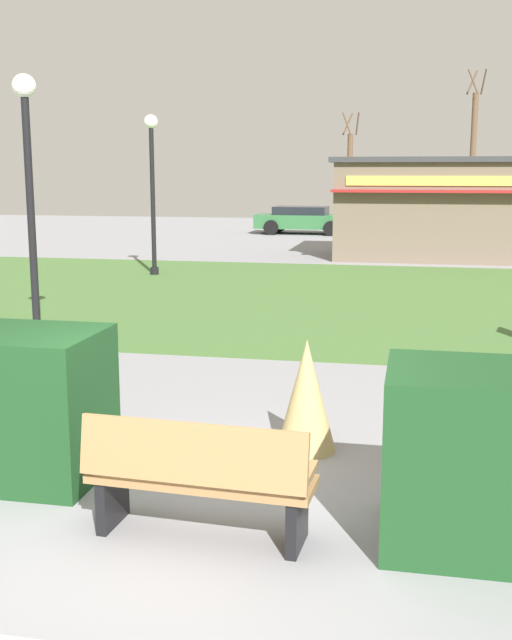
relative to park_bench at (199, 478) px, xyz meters
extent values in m
plane|color=gray|center=(-0.24, 0.25, -0.48)|extent=(80.00, 80.00, 0.00)
cube|color=#446B33|center=(-0.24, 11.63, -0.48)|extent=(36.00, 12.00, 0.01)
cube|color=#9E7547|center=(0.00, 0.07, -0.03)|extent=(1.72, 0.58, 0.06)
cube|color=#9E7547|center=(-0.01, -0.15, 0.25)|extent=(1.70, 0.22, 0.44)
cube|color=black|center=(-0.72, 0.11, -0.26)|extent=(0.11, 0.44, 0.45)
cube|color=black|center=(0.73, 0.03, -0.26)|extent=(0.11, 0.44, 0.45)
cube|color=#9E7547|center=(-0.80, 0.11, 0.09)|extent=(0.09, 0.44, 0.06)
cube|color=#9E7547|center=(0.81, 0.02, 0.09)|extent=(0.09, 0.44, 0.06)
cone|color=tan|center=(0.51, 2.03, 0.08)|extent=(0.59, 0.59, 1.12)
cone|color=tan|center=(-1.89, 1.38, 0.11)|extent=(0.53, 0.53, 1.19)
cylinder|color=black|center=(-4.34, 5.95, -0.38)|extent=(0.22, 0.22, 0.20)
cylinder|color=black|center=(-4.34, 5.95, 1.42)|extent=(0.12, 0.12, 3.81)
sphere|color=white|center=(-4.34, 5.95, 3.48)|extent=(0.36, 0.36, 0.36)
cylinder|color=black|center=(-5.30, 14.42, -0.38)|extent=(0.22, 0.22, 0.20)
cylinder|color=black|center=(-5.30, 14.42, 1.42)|extent=(0.12, 0.12, 3.81)
sphere|color=white|center=(-5.30, 14.42, 3.48)|extent=(0.36, 0.36, 0.36)
cube|color=#6B5B4C|center=(2.78, 20.18, 1.01)|extent=(7.51, 3.73, 2.97)
cube|color=#333338|center=(2.78, 20.18, 2.57)|extent=(7.81, 4.03, 0.16)
cube|color=maroon|center=(2.78, 18.13, 1.66)|extent=(7.61, 0.36, 0.08)
cube|color=#D8CC4C|center=(2.78, 18.29, 1.96)|extent=(6.75, 0.04, 0.28)
cube|color=#2D6638|center=(-3.35, 28.96, 0.07)|extent=(4.23, 1.88, 0.60)
cube|color=black|center=(-3.50, 28.96, 0.50)|extent=(2.34, 1.63, 0.44)
cylinder|color=black|center=(-2.03, 29.86, -0.16)|extent=(0.64, 0.23, 0.64)
cylinder|color=black|center=(-2.07, 28.02, -0.16)|extent=(0.64, 0.23, 0.64)
cylinder|color=black|center=(-4.63, 29.91, -0.16)|extent=(0.64, 0.23, 0.64)
cylinder|color=black|center=(-4.67, 28.07, -0.16)|extent=(0.64, 0.23, 0.64)
cylinder|color=brown|center=(4.00, 33.78, 2.68)|extent=(0.28, 0.28, 6.33)
cylinder|color=brown|center=(4.34, 33.88, 6.35)|extent=(0.25, 0.58, 1.12)
cylinder|color=brown|center=(3.83, 34.08, 6.35)|extent=(0.54, 0.36, 1.12)
cylinder|color=brown|center=(3.83, 33.47, 6.35)|extent=(0.54, 0.35, 1.12)
cylinder|color=brown|center=(-1.96, 35.53, 1.82)|extent=(0.28, 0.28, 4.60)
cylinder|color=brown|center=(-1.62, 35.63, 4.62)|extent=(0.25, 0.58, 1.12)
cylinder|color=brown|center=(-2.13, 35.83, 4.62)|extent=(0.54, 0.36, 1.12)
cylinder|color=brown|center=(-2.13, 35.22, 4.62)|extent=(0.54, 0.35, 1.12)
camera|label=1|loc=(1.50, -5.19, 2.22)|focal=43.62mm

